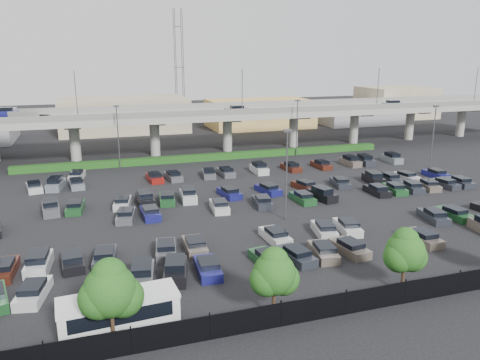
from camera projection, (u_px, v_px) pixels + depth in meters
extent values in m
plane|color=black|center=(261.00, 199.00, 60.51)|extent=(280.00, 280.00, 0.00)
cube|color=gray|center=(202.00, 115.00, 88.06)|extent=(150.00, 13.00, 1.10)
cube|color=#62625D|center=(210.00, 113.00, 82.04)|extent=(150.00, 0.50, 1.00)
cube|color=#62625D|center=(194.00, 106.00, 93.53)|extent=(150.00, 0.50, 1.00)
cylinder|color=gray|center=(75.00, 142.00, 82.18)|extent=(1.80, 1.80, 6.70)
cube|color=#62625D|center=(73.00, 124.00, 81.37)|extent=(2.60, 9.75, 0.50)
cylinder|color=gray|center=(155.00, 138.00, 86.37)|extent=(1.80, 1.80, 6.70)
cube|color=#62625D|center=(154.00, 121.00, 85.56)|extent=(2.60, 9.75, 0.50)
cylinder|color=gray|center=(227.00, 134.00, 90.55)|extent=(1.80, 1.80, 6.70)
cube|color=#62625D|center=(227.00, 118.00, 89.74)|extent=(2.60, 9.75, 0.50)
cylinder|color=gray|center=(293.00, 130.00, 94.74)|extent=(1.80, 1.80, 6.70)
cube|color=#62625D|center=(294.00, 115.00, 93.93)|extent=(2.60, 9.75, 0.50)
cylinder|color=gray|center=(354.00, 127.00, 98.92)|extent=(1.80, 1.80, 6.70)
cube|color=#62625D|center=(355.00, 112.00, 98.11)|extent=(2.60, 9.75, 0.50)
cylinder|color=gray|center=(410.00, 124.00, 103.11)|extent=(1.80, 1.80, 6.70)
cube|color=#62625D|center=(411.00, 110.00, 102.30)|extent=(2.60, 9.75, 0.50)
cylinder|color=gray|center=(461.00, 122.00, 107.29)|extent=(1.80, 1.80, 6.70)
cube|color=#62625D|center=(463.00, 108.00, 106.48)|extent=(2.60, 9.75, 0.50)
cube|color=navy|center=(5.00, 114.00, 80.38)|extent=(4.40, 1.82, 1.05)
cube|color=black|center=(4.00, 109.00, 80.16)|extent=(2.60, 1.60, 0.65)
cube|color=#63584E|center=(237.00, 110.00, 86.85)|extent=(4.40, 1.82, 0.82)
cube|color=black|center=(237.00, 107.00, 86.68)|extent=(2.30, 1.60, 0.50)
cube|color=slate|center=(393.00, 105.00, 97.01)|extent=(4.40, 1.82, 0.82)
cube|color=black|center=(393.00, 101.00, 96.85)|extent=(2.30, 1.60, 0.50)
cylinder|color=#49494E|center=(76.00, 96.00, 74.71)|extent=(0.14, 0.14, 8.00)
cylinder|color=#49494E|center=(242.00, 92.00, 83.07)|extent=(0.14, 0.14, 8.00)
cylinder|color=#49494E|center=(378.00, 89.00, 91.44)|extent=(0.14, 0.14, 8.00)
cylinder|color=#49494E|center=(476.00, 86.00, 98.62)|extent=(0.14, 0.14, 8.00)
cube|color=#193E12|center=(212.00, 157.00, 83.35)|extent=(66.00, 1.60, 1.10)
cube|color=black|center=(393.00, 295.00, 34.55)|extent=(70.00, 0.06, 1.80)
cylinder|color=black|center=(44.00, 356.00, 27.35)|extent=(0.10, 0.10, 2.00)
cylinder|color=black|center=(131.00, 340.00, 28.84)|extent=(0.10, 0.10, 2.00)
cylinder|color=black|center=(210.00, 326.00, 30.34)|extent=(0.10, 0.10, 2.00)
cylinder|color=black|center=(281.00, 314.00, 31.83)|extent=(0.10, 0.10, 2.00)
cylinder|color=black|center=(346.00, 302.00, 33.33)|extent=(0.10, 0.10, 2.00)
cylinder|color=black|center=(405.00, 291.00, 34.82)|extent=(0.10, 0.10, 2.00)
cylinder|color=black|center=(459.00, 282.00, 36.32)|extent=(0.10, 0.10, 2.00)
cylinder|color=#332316|center=(113.00, 328.00, 29.95)|extent=(0.26, 0.26, 2.18)
sphere|color=#154612|center=(110.00, 291.00, 29.26)|extent=(3.39, 3.39, 3.39)
sphere|color=#154612|center=(123.00, 297.00, 29.74)|extent=(2.67, 2.67, 2.67)
sphere|color=#154612|center=(99.00, 298.00, 29.08)|extent=(2.67, 2.67, 2.67)
sphere|color=#154612|center=(109.00, 276.00, 29.13)|extent=(2.30, 2.30, 2.30)
cylinder|color=#332316|center=(274.00, 304.00, 33.06)|extent=(0.26, 0.26, 1.96)
sphere|color=#154612|center=(274.00, 273.00, 32.44)|extent=(3.04, 3.04, 3.04)
sphere|color=#154612|center=(283.00, 279.00, 32.88)|extent=(2.39, 2.39, 2.39)
sphere|color=#154612|center=(267.00, 280.00, 32.27)|extent=(2.39, 2.39, 2.39)
sphere|color=#154612|center=(274.00, 261.00, 32.34)|extent=(2.06, 2.06, 2.06)
cylinder|color=#332316|center=(403.00, 280.00, 36.61)|extent=(0.26, 0.26, 1.97)
sphere|color=#154612|center=(405.00, 252.00, 35.99)|extent=(3.07, 3.07, 3.07)
sphere|color=#154612|center=(412.00, 257.00, 36.43)|extent=(2.41, 2.41, 2.41)
sphere|color=#154612|center=(399.00, 257.00, 35.82)|extent=(2.41, 2.41, 2.41)
sphere|color=#154612|center=(406.00, 240.00, 35.88)|extent=(2.08, 2.08, 2.08)
cube|color=silver|center=(119.00, 315.00, 31.43)|extent=(7.93, 3.11, 2.27)
cube|color=black|center=(119.00, 308.00, 31.30)|extent=(6.86, 3.10, 1.03)
cube|color=silver|center=(118.00, 298.00, 31.11)|extent=(8.05, 3.23, 0.27)
cube|color=silver|center=(33.00, 293.00, 35.78)|extent=(2.65, 4.67, 0.82)
cube|color=black|center=(32.00, 287.00, 35.44)|extent=(2.02, 2.57, 0.50)
cube|color=black|center=(108.00, 283.00, 37.43)|extent=(2.10, 4.51, 0.82)
cube|color=black|center=(107.00, 277.00, 37.08)|extent=(1.74, 2.40, 0.50)
cube|color=#4E4F55|center=(142.00, 277.00, 38.22)|extent=(2.55, 4.65, 1.05)
cube|color=black|center=(142.00, 267.00, 38.01)|extent=(2.02, 2.84, 0.65)
cube|color=black|center=(176.00, 272.00, 39.04)|extent=(2.76, 4.70, 1.05)
cube|color=black|center=(175.00, 263.00, 38.83)|extent=(2.15, 2.89, 0.65)
cube|color=navy|center=(208.00, 269.00, 39.89)|extent=(2.08, 4.50, 0.82)
cube|color=black|center=(208.00, 263.00, 39.55)|extent=(1.74, 2.39, 0.50)
cube|color=#1C4E24|center=(268.00, 260.00, 41.54)|extent=(2.35, 4.59, 0.82)
cube|color=black|center=(269.00, 255.00, 41.19)|extent=(1.88, 2.48, 0.50)
cube|color=#282B34|center=(296.00, 256.00, 42.36)|extent=(2.53, 4.64, 0.82)
cube|color=black|center=(297.00, 251.00, 42.02)|extent=(1.96, 2.53, 0.50)
cube|color=#63584E|center=(323.00, 252.00, 43.18)|extent=(2.49, 4.63, 0.82)
cube|color=black|center=(325.00, 247.00, 42.84)|extent=(1.94, 2.52, 0.50)
cube|color=#63584E|center=(349.00, 249.00, 44.00)|extent=(2.36, 4.59, 0.82)
cube|color=black|center=(351.00, 243.00, 43.66)|extent=(1.88, 2.48, 0.50)
cube|color=#63584E|center=(422.00, 239.00, 46.47)|extent=(1.88, 4.42, 0.82)
cube|color=black|center=(424.00, 233.00, 46.12)|extent=(1.63, 2.32, 0.50)
cube|color=#471C13|center=(4.00, 270.00, 39.56)|extent=(2.07, 4.50, 0.82)
cube|color=black|center=(3.00, 265.00, 39.21)|extent=(1.73, 2.39, 0.50)
cube|color=silver|center=(39.00, 265.00, 40.35)|extent=(2.19, 4.54, 1.05)
cube|color=black|center=(38.00, 256.00, 40.14)|extent=(1.82, 2.73, 0.65)
cube|color=black|center=(73.00, 262.00, 41.20)|extent=(2.16, 4.53, 0.82)
cube|color=black|center=(72.00, 256.00, 40.86)|extent=(1.78, 2.42, 0.50)
cube|color=#282B34|center=(105.00, 258.00, 42.02)|extent=(2.41, 4.61, 0.82)
cube|color=black|center=(105.00, 252.00, 41.68)|extent=(1.90, 2.50, 0.50)
cube|color=#4E4F55|center=(166.00, 250.00, 43.67)|extent=(2.46, 4.62, 0.82)
cube|color=black|center=(166.00, 245.00, 43.32)|extent=(1.93, 2.52, 0.50)
cube|color=#63584E|center=(195.00, 247.00, 44.49)|extent=(1.97, 4.46, 0.82)
cube|color=black|center=(195.00, 241.00, 44.14)|extent=(1.68, 2.36, 0.50)
cube|color=silver|center=(275.00, 237.00, 46.95)|extent=(2.03, 4.48, 0.82)
cube|color=black|center=(276.00, 231.00, 46.61)|extent=(1.71, 2.38, 0.50)
cube|color=silver|center=(324.00, 231.00, 48.60)|extent=(2.69, 4.68, 0.82)
cube|color=black|center=(325.00, 225.00, 48.26)|extent=(2.04, 2.58, 0.50)
cube|color=silver|center=(347.00, 228.00, 49.42)|extent=(2.53, 4.64, 0.82)
cube|color=black|center=(349.00, 223.00, 49.08)|extent=(1.96, 2.53, 0.50)
cube|color=#282B34|center=(433.00, 217.00, 52.71)|extent=(2.59, 4.66, 0.82)
cube|color=black|center=(435.00, 212.00, 52.36)|extent=(1.99, 2.55, 0.50)
cube|color=#1C4E24|center=(453.00, 214.00, 53.53)|extent=(2.13, 4.52, 0.82)
cube|color=black|center=(455.00, 210.00, 53.18)|extent=(1.76, 2.41, 0.50)
cube|color=#4E4F55|center=(126.00, 216.00, 52.95)|extent=(2.62, 4.66, 0.82)
cube|color=black|center=(126.00, 211.00, 52.61)|extent=(2.01, 2.56, 0.50)
cube|color=navy|center=(150.00, 214.00, 53.78)|extent=(1.97, 4.46, 0.82)
cube|color=black|center=(150.00, 209.00, 53.43)|extent=(1.68, 2.35, 0.50)
cube|color=silver|center=(219.00, 207.00, 56.24)|extent=(2.23, 4.55, 0.82)
cube|color=black|center=(220.00, 202.00, 55.90)|extent=(1.81, 2.44, 0.50)
cube|color=#282B34|center=(262.00, 203.00, 57.88)|extent=(2.44, 4.62, 0.82)
cube|color=black|center=(263.00, 198.00, 57.54)|extent=(1.92, 2.51, 0.50)
cube|color=#1C4E24|center=(303.00, 198.00, 59.53)|extent=(1.95, 4.45, 0.82)
cube|color=black|center=(303.00, 194.00, 59.18)|extent=(1.67, 2.35, 0.50)
cube|color=black|center=(322.00, 196.00, 60.32)|extent=(2.63, 4.67, 1.05)
cube|color=black|center=(322.00, 190.00, 60.11)|extent=(2.07, 2.86, 0.65)
cube|color=black|center=(377.00, 191.00, 62.82)|extent=(1.97, 4.46, 0.82)
cube|color=black|center=(378.00, 187.00, 62.47)|extent=(1.68, 2.35, 0.50)
cube|color=#1C4E24|center=(394.00, 189.00, 63.64)|extent=(2.40, 4.61, 0.82)
cube|color=black|center=(396.00, 185.00, 63.29)|extent=(1.90, 2.50, 0.50)
cube|color=#282B34|center=(411.00, 188.00, 64.46)|extent=(2.54, 4.64, 0.82)
cube|color=black|center=(413.00, 184.00, 64.12)|extent=(1.97, 2.54, 0.50)
cube|color=#63584E|center=(428.00, 186.00, 65.28)|extent=(2.62, 4.67, 0.82)
cube|color=black|center=(429.00, 182.00, 64.94)|extent=(2.01, 2.56, 0.50)
cube|color=#282B34|center=(444.00, 184.00, 66.10)|extent=(2.37, 4.60, 0.82)
cube|color=black|center=(446.00, 180.00, 65.76)|extent=(1.88, 2.49, 0.50)
cube|color=#282B34|center=(460.00, 183.00, 66.93)|extent=(2.20, 4.54, 0.82)
cube|color=black|center=(461.00, 179.00, 66.58)|extent=(1.80, 2.43, 0.50)
cube|color=#4E4F55|center=(51.00, 209.00, 55.05)|extent=(2.30, 4.58, 1.05)
cube|color=black|center=(50.00, 202.00, 54.84)|extent=(1.88, 2.76, 0.65)
cube|color=#1C4E24|center=(75.00, 208.00, 55.90)|extent=(2.29, 4.57, 0.82)
cube|color=black|center=(75.00, 203.00, 55.56)|extent=(1.84, 2.46, 0.50)
cube|color=silver|center=(122.00, 203.00, 57.55)|extent=(2.56, 4.65, 0.82)
cube|color=black|center=(122.00, 199.00, 57.21)|extent=(1.98, 2.54, 0.50)
cube|color=black|center=(145.00, 200.00, 58.34)|extent=(2.04, 4.49, 1.05)
cube|color=black|center=(145.00, 194.00, 58.13)|extent=(1.73, 2.68, 0.65)
cube|color=#1C4E24|center=(167.00, 199.00, 59.19)|extent=(2.34, 4.59, 0.82)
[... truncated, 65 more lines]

